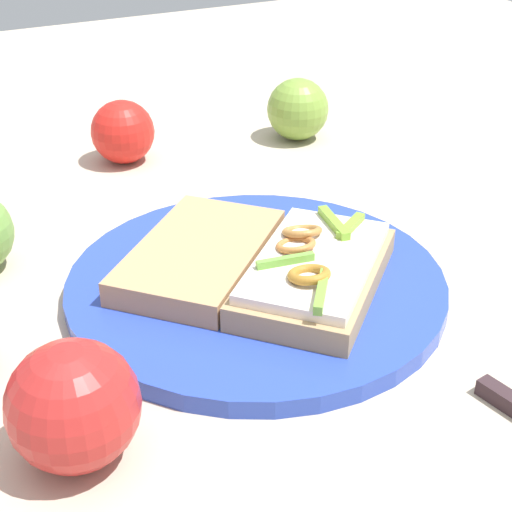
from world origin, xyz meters
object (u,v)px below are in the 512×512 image
Objects in this scene: plate at (256,284)px; apple_0 at (298,109)px; apple_4 at (73,405)px; sandwich at (315,271)px; apple_2 at (123,132)px; bread_slice_side at (200,255)px.

apple_0 is at bearing 144.66° from plate.
apple_4 is (0.41, -0.39, 0.00)m from apple_0.
sandwich is 0.36m from apple_2.
plate is 4.22× the size of apple_0.
apple_2 is (-0.35, -0.04, 0.01)m from sandwich.
sandwich reaches higher than bread_slice_side.
apple_0 is (-0.25, 0.24, 0.01)m from bread_slice_side.
apple_0 is (-0.29, 0.21, 0.03)m from plate.
apple_2 is (-0.32, -0.01, 0.03)m from plate.
plate is 0.06m from sandwich.
apple_0 is at bearing -160.63° from sandwich.
apple_2 is at bearing 157.85° from apple_4.
apple_0 reaches higher than sandwich.
plate is 0.36m from apple_0.
sandwich is at bearing 6.73° from apple_2.
apple_4 reaches higher than plate.
bread_slice_side is (-0.07, -0.07, -0.00)m from sandwich.
apple_2 is at bearing -97.49° from apple_0.
plate is 0.22m from apple_4.
plate is 0.32m from apple_2.
bread_slice_side is at bearing -137.02° from plate.
plate is 4.39× the size of apple_2.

